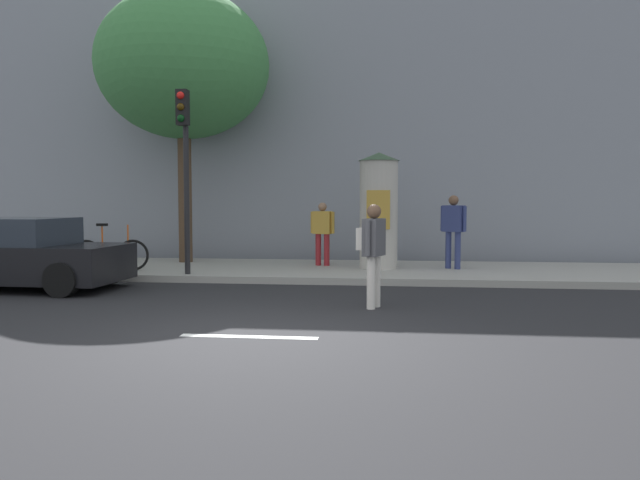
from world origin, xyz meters
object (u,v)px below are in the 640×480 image
pedestrian_in_light_jacket (373,246)px  bicycle_leaning (110,254)px  pedestrian_near_pole (454,224)px  poster_column (379,210)px  parked_car_blue (14,255)px  street_tree (183,66)px  traffic_light (184,150)px  pedestrian_with_backpack (323,228)px

pedestrian_in_light_jacket → bicycle_leaning: pedestrian_in_light_jacket is taller
pedestrian_in_light_jacket → pedestrian_near_pole: 5.06m
pedestrian_near_pole → bicycle_leaning: pedestrian_near_pole is taller
poster_column → pedestrian_near_pole: 1.80m
pedestrian_near_pole → parked_car_blue: (-8.90, -3.37, -0.51)m
pedestrian_in_light_jacket → parked_car_blue: bearing=169.2°
poster_column → pedestrian_in_light_jacket: poster_column is taller
street_tree → pedestrian_in_light_jacket: bearing=-47.9°
poster_column → bicycle_leaning: bearing=-168.3°
poster_column → street_tree: size_ratio=0.39×
traffic_light → pedestrian_in_light_jacket: traffic_light is taller
traffic_light → pedestrian_with_backpack: size_ratio=2.54×
bicycle_leaning → parked_car_blue: size_ratio=0.41×
street_tree → pedestrian_with_backpack: street_tree is taller
traffic_light → parked_car_blue: size_ratio=0.93×
pedestrian_near_pole → bicycle_leaning: bearing=-170.0°
poster_column → parked_car_blue: size_ratio=0.64×
traffic_light → bicycle_leaning: bearing=166.0°
traffic_light → bicycle_leaning: traffic_light is taller
parked_car_blue → pedestrian_near_pole: bearing=20.8°
bicycle_leaning → parked_car_blue: bearing=-117.4°
street_tree → bicycle_leaning: 5.32m
pedestrian_with_backpack → bicycle_leaning: pedestrian_with_backpack is taller
pedestrian_in_light_jacket → pedestrian_with_backpack: (-1.39, 5.12, 0.06)m
poster_column → traffic_light: bearing=-157.0°
pedestrian_with_backpack → parked_car_blue: size_ratio=0.37×
pedestrian_with_backpack → parked_car_blue: bearing=-146.8°
poster_column → pedestrian_near_pole: (1.76, 0.12, -0.34)m
pedestrian_near_pole → parked_car_blue: 9.53m
pedestrian_near_pole → traffic_light: bearing=-162.4°
poster_column → pedestrian_with_backpack: poster_column is taller
poster_column → pedestrian_near_pole: poster_column is taller
poster_column → pedestrian_in_light_jacket: (0.00, -4.62, -0.52)m
pedestrian_near_pole → pedestrian_with_backpack: bearing=173.0°
street_tree → parked_car_blue: bearing=-115.8°
traffic_light → street_tree: street_tree is taller
bicycle_leaning → street_tree: bearing=65.6°
pedestrian_in_light_jacket → parked_car_blue: size_ratio=0.40×
poster_column → street_tree: street_tree is taller
street_tree → parked_car_blue: size_ratio=1.64×
pedestrian_with_backpack → pedestrian_near_pole: bearing=-7.0°
pedestrian_with_backpack → street_tree: bearing=172.4°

